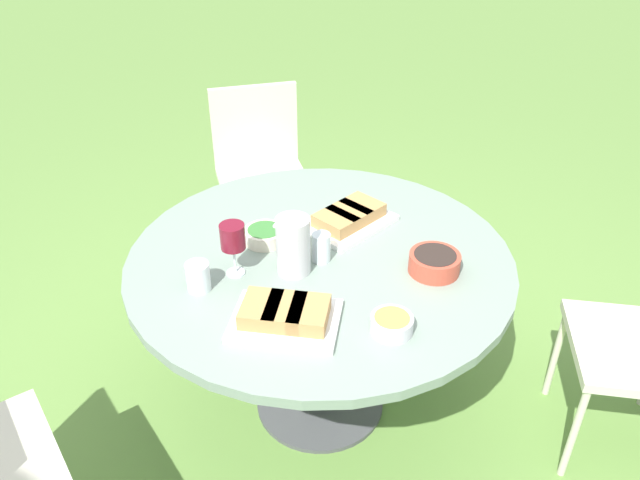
{
  "coord_description": "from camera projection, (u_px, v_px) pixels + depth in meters",
  "views": [
    {
      "loc": [
        -0.12,
        1.75,
        1.92
      ],
      "look_at": [
        0.0,
        0.0,
        0.78
      ],
      "focal_mm": 35.0,
      "sensor_mm": 36.0,
      "label": 1
    }
  ],
  "objects": [
    {
      "name": "cup_water_near",
      "position": [
        198.0,
        277.0,
        1.94
      ],
      "size": [
        0.08,
        0.08,
        0.09
      ],
      "color": "silver",
      "rests_on": "dining_table"
    },
    {
      "name": "cup_water_far",
      "position": [
        321.0,
        247.0,
        2.07
      ],
      "size": [
        0.06,
        0.06,
        0.1
      ],
      "color": "silver",
      "rests_on": "dining_table"
    },
    {
      "name": "bowl_salad",
      "position": [
        265.0,
        235.0,
        2.18
      ],
      "size": [
        0.14,
        0.14,
        0.05
      ],
      "color": "beige",
      "rests_on": "dining_table"
    },
    {
      "name": "water_pitcher",
      "position": [
        293.0,
        245.0,
        1.99
      ],
      "size": [
        0.12,
        0.11,
        0.2
      ],
      "color": "silver",
      "rests_on": "dining_table"
    },
    {
      "name": "bowl_fries",
      "position": [
        392.0,
        323.0,
        1.78
      ],
      "size": [
        0.12,
        0.12,
        0.05
      ],
      "color": "silver",
      "rests_on": "dining_table"
    },
    {
      "name": "dining_table",
      "position": [
        320.0,
        278.0,
        2.18
      ],
      "size": [
        1.31,
        1.31,
        0.72
      ],
      "color": "#4C4C51",
      "rests_on": "ground_plane"
    },
    {
      "name": "platter_charcuterie",
      "position": [
        285.0,
        315.0,
        1.81
      ],
      "size": [
        0.33,
        0.26,
        0.07
      ],
      "color": "white",
      "rests_on": "dining_table"
    },
    {
      "name": "bowl_olives",
      "position": [
        434.0,
        262.0,
        2.02
      ],
      "size": [
        0.17,
        0.17,
        0.07
      ],
      "color": "#B74733",
      "rests_on": "dining_table"
    },
    {
      "name": "platter_bread_main",
      "position": [
        349.0,
        218.0,
        2.27
      ],
      "size": [
        0.37,
        0.38,
        0.07
      ],
      "color": "white",
      "rests_on": "dining_table"
    },
    {
      "name": "wine_glass",
      "position": [
        233.0,
        238.0,
        1.96
      ],
      "size": [
        0.08,
        0.08,
        0.18
      ],
      "color": "silver",
      "rests_on": "dining_table"
    },
    {
      "name": "chair_near_right",
      "position": [
        260.0,
        162.0,
        3.17
      ],
      "size": [
        0.55,
        0.54,
        0.89
      ],
      "color": "beige",
      "rests_on": "ground_plane"
    },
    {
      "name": "ground_plane",
      "position": [
        320.0,
        402.0,
        2.52
      ],
      "size": [
        40.0,
        40.0,
        0.0
      ],
      "primitive_type": "plane",
      "color": "#668E42"
    }
  ]
}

